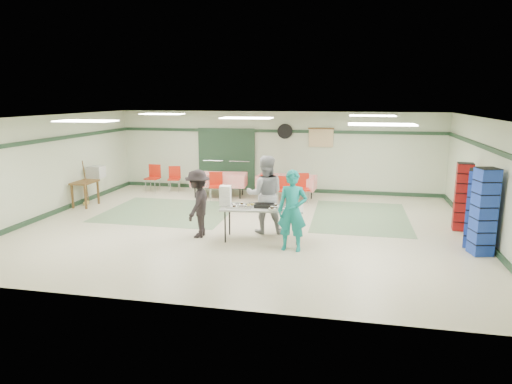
% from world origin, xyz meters
% --- Properties ---
extents(floor, '(11.00, 11.00, 0.00)m').
position_xyz_m(floor, '(0.00, 0.00, 0.00)').
color(floor, beige).
rests_on(floor, ground).
extents(ceiling, '(11.00, 11.00, 0.00)m').
position_xyz_m(ceiling, '(0.00, 0.00, 2.70)').
color(ceiling, white).
rests_on(ceiling, wall_back).
extents(wall_back, '(11.00, 0.00, 11.00)m').
position_xyz_m(wall_back, '(0.00, 4.50, 1.35)').
color(wall_back, '#B7C2A5').
rests_on(wall_back, floor).
extents(wall_front, '(11.00, 0.00, 11.00)m').
position_xyz_m(wall_front, '(0.00, -4.50, 1.35)').
color(wall_front, '#B7C2A5').
rests_on(wall_front, floor).
extents(wall_left, '(0.00, 9.00, 9.00)m').
position_xyz_m(wall_left, '(-5.50, 0.00, 1.35)').
color(wall_left, '#B7C2A5').
rests_on(wall_left, floor).
extents(wall_right, '(0.00, 9.00, 9.00)m').
position_xyz_m(wall_right, '(5.50, 0.00, 1.35)').
color(wall_right, '#B7C2A5').
rests_on(wall_right, floor).
extents(trim_back, '(11.00, 0.06, 0.10)m').
position_xyz_m(trim_back, '(0.00, 4.47, 2.05)').
color(trim_back, '#1D3623').
rests_on(trim_back, wall_back).
extents(baseboard_back, '(11.00, 0.06, 0.12)m').
position_xyz_m(baseboard_back, '(0.00, 4.47, 0.06)').
color(baseboard_back, '#1D3623').
rests_on(baseboard_back, floor).
extents(trim_left, '(0.06, 9.00, 0.10)m').
position_xyz_m(trim_left, '(-5.47, 0.00, 2.05)').
color(trim_left, '#1D3623').
rests_on(trim_left, wall_back).
extents(baseboard_left, '(0.06, 9.00, 0.12)m').
position_xyz_m(baseboard_left, '(-5.47, 0.00, 0.06)').
color(baseboard_left, '#1D3623').
rests_on(baseboard_left, floor).
extents(trim_right, '(0.06, 9.00, 0.10)m').
position_xyz_m(trim_right, '(5.47, 0.00, 2.05)').
color(trim_right, '#1D3623').
rests_on(trim_right, wall_back).
extents(baseboard_right, '(0.06, 9.00, 0.12)m').
position_xyz_m(baseboard_right, '(5.47, 0.00, 0.06)').
color(baseboard_right, '#1D3623').
rests_on(baseboard_right, floor).
extents(green_patch_a, '(3.50, 3.00, 0.01)m').
position_xyz_m(green_patch_a, '(-2.50, 1.00, 0.00)').
color(green_patch_a, gray).
rests_on(green_patch_a, floor).
extents(green_patch_b, '(2.50, 3.50, 0.01)m').
position_xyz_m(green_patch_b, '(2.80, 1.50, 0.00)').
color(green_patch_b, gray).
rests_on(green_patch_b, floor).
extents(double_door_left, '(0.90, 0.06, 2.10)m').
position_xyz_m(double_door_left, '(-2.20, 4.44, 1.05)').
color(double_door_left, gray).
rests_on(double_door_left, floor).
extents(double_door_right, '(0.90, 0.06, 2.10)m').
position_xyz_m(double_door_right, '(-1.25, 4.44, 1.05)').
color(double_door_right, gray).
rests_on(double_door_right, floor).
extents(door_frame, '(2.00, 0.03, 2.15)m').
position_xyz_m(door_frame, '(-1.73, 4.42, 1.05)').
color(door_frame, '#1D3623').
rests_on(door_frame, floor).
extents(wall_fan, '(0.50, 0.10, 0.50)m').
position_xyz_m(wall_fan, '(0.30, 4.44, 2.05)').
color(wall_fan, black).
rests_on(wall_fan, wall_back).
extents(scroll_banner, '(0.80, 0.02, 0.60)m').
position_xyz_m(scroll_banner, '(1.50, 4.44, 1.85)').
color(scroll_banner, '#DABB88').
rests_on(scroll_banner, wall_back).
extents(serving_table, '(1.89, 0.91, 0.76)m').
position_xyz_m(serving_table, '(0.58, -0.99, 0.72)').
color(serving_table, '#A2A29D').
rests_on(serving_table, floor).
extents(sheet_tray_right, '(0.67, 0.53, 0.02)m').
position_xyz_m(sheet_tray_right, '(1.07, -1.05, 0.77)').
color(sheet_tray_right, silver).
rests_on(sheet_tray_right, serving_table).
extents(sheet_tray_mid, '(0.56, 0.45, 0.02)m').
position_xyz_m(sheet_tray_mid, '(0.47, -0.93, 0.77)').
color(sheet_tray_mid, silver).
rests_on(sheet_tray_mid, serving_table).
extents(sheet_tray_left, '(0.59, 0.47, 0.02)m').
position_xyz_m(sheet_tray_left, '(0.08, -1.09, 0.77)').
color(sheet_tray_left, silver).
rests_on(sheet_tray_left, serving_table).
extents(baking_pan, '(0.47, 0.32, 0.08)m').
position_xyz_m(baking_pan, '(0.63, -1.00, 0.80)').
color(baking_pan, black).
rests_on(baking_pan, serving_table).
extents(foam_box_stack, '(0.26, 0.25, 0.45)m').
position_xyz_m(foam_box_stack, '(-0.28, -0.97, 0.98)').
color(foam_box_stack, white).
rests_on(foam_box_stack, serving_table).
extents(volunteer_teal, '(0.65, 0.46, 1.71)m').
position_xyz_m(volunteer_teal, '(1.33, -1.56, 0.85)').
color(volunteer_teal, '#138582').
rests_on(volunteer_teal, floor).
extents(volunteer_grey, '(1.02, 0.86, 1.84)m').
position_xyz_m(volunteer_grey, '(0.54, -0.39, 0.92)').
color(volunteer_grey, '#96969B').
rests_on(volunteer_grey, floor).
extents(volunteer_dark, '(0.62, 1.03, 1.56)m').
position_xyz_m(volunteer_dark, '(-0.91, -1.05, 0.78)').
color(volunteer_dark, black).
rests_on(volunteer_dark, floor).
extents(dining_table_a, '(1.85, 0.93, 0.77)m').
position_xyz_m(dining_table_a, '(0.54, 3.22, 0.57)').
color(dining_table_a, red).
rests_on(dining_table_a, floor).
extents(dining_table_b, '(1.81, 0.93, 0.77)m').
position_xyz_m(dining_table_b, '(-1.66, 3.22, 0.57)').
color(dining_table_b, red).
rests_on(dining_table_b, floor).
extents(chair_a, '(0.42, 0.42, 0.83)m').
position_xyz_m(chair_a, '(0.52, 2.65, 0.51)').
color(chair_a, red).
rests_on(chair_a, floor).
extents(chair_b, '(0.48, 0.48, 0.85)m').
position_xyz_m(chair_b, '(0.02, 2.65, 0.52)').
color(chair_b, red).
rests_on(chair_b, floor).
extents(chair_c, '(0.51, 0.51, 0.94)m').
position_xyz_m(chair_c, '(1.08, 2.66, 0.57)').
color(chair_c, red).
rests_on(chair_c, floor).
extents(chair_d, '(0.50, 0.50, 0.89)m').
position_xyz_m(chair_d, '(-1.59, 2.66, 0.54)').
color(chair_d, red).
rests_on(chair_d, floor).
extents(chair_loose_a, '(0.48, 0.48, 0.86)m').
position_xyz_m(chair_loose_a, '(-3.38, 3.71, 0.52)').
color(chair_loose_a, red).
rests_on(chair_loose_a, floor).
extents(chair_loose_b, '(0.46, 0.46, 0.92)m').
position_xyz_m(chair_loose_b, '(-4.05, 3.51, 0.57)').
color(chair_loose_b, red).
rests_on(chair_loose_b, floor).
extents(crate_stack_blue_a, '(0.52, 0.52, 1.69)m').
position_xyz_m(crate_stack_blue_a, '(5.15, -0.55, 0.84)').
color(crate_stack_blue_a, '#1B3BA6').
rests_on(crate_stack_blue_a, floor).
extents(crate_stack_red, '(0.40, 0.40, 1.64)m').
position_xyz_m(crate_stack_red, '(5.15, 0.74, 0.82)').
color(crate_stack_red, maroon).
rests_on(crate_stack_red, floor).
extents(crate_stack_blue_b, '(0.48, 0.48, 1.80)m').
position_xyz_m(crate_stack_blue_b, '(5.15, -1.06, 0.90)').
color(crate_stack_blue_b, '#1B3BA6').
rests_on(crate_stack_blue_b, floor).
extents(printer_table, '(0.53, 0.82, 0.74)m').
position_xyz_m(printer_table, '(-5.15, 1.14, 0.63)').
color(printer_table, brown).
rests_on(printer_table, floor).
extents(office_printer, '(0.45, 0.40, 0.36)m').
position_xyz_m(office_printer, '(-5.15, 1.78, 0.92)').
color(office_printer, '#A7A7A3').
rests_on(office_printer, printer_table).
extents(broom, '(0.07, 0.22, 1.31)m').
position_xyz_m(broom, '(-5.23, 1.32, 0.69)').
color(broom, brown).
rests_on(broom, floor).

